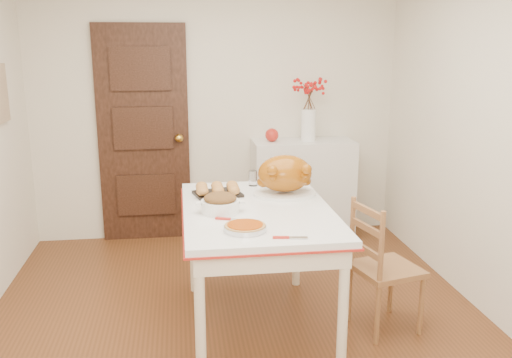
{
  "coord_description": "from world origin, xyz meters",
  "views": [
    {
      "loc": [
        -0.36,
        -3.32,
        1.89
      ],
      "look_at": [
        0.12,
        0.12,
        1.03
      ],
      "focal_mm": 38.76,
      "sensor_mm": 36.0,
      "label": 1
    }
  ],
  "objects": [
    {
      "name": "wall_back",
      "position": [
        0.0,
        2.0,
        1.25
      ],
      "size": [
        3.5,
        0.0,
        2.5
      ],
      "primitive_type": "cube",
      "color": "beige",
      "rests_on": "ground"
    },
    {
      "name": "apple",
      "position": [
        0.5,
        1.78,
        1.03
      ],
      "size": [
        0.13,
        0.13,
        0.13
      ],
      "primitive_type": "sphere",
      "color": "#B12117",
      "rests_on": "sideboard"
    },
    {
      "name": "door_back",
      "position": [
        -0.7,
        1.97,
        1.03
      ],
      "size": [
        0.85,
        0.06,
        2.06
      ],
      "primitive_type": "cube",
      "color": "black",
      "rests_on": "ground"
    },
    {
      "name": "turkey_platter",
      "position": [
        0.35,
        0.34,
        0.99
      ],
      "size": [
        0.45,
        0.36,
        0.28
      ],
      "primitive_type": null,
      "rotation": [
        0.0,
        0.0,
        0.01
      ],
      "color": "#965111",
      "rests_on": "kitchen_table"
    },
    {
      "name": "floor",
      "position": [
        0.0,
        0.0,
        0.0
      ],
      "size": [
        3.5,
        4.0,
        0.0
      ],
      "primitive_type": "cube",
      "color": "#4F2C14",
      "rests_on": "ground"
    },
    {
      "name": "wall_front",
      "position": [
        0.0,
        -2.0,
        1.25
      ],
      "size": [
        3.5,
        0.0,
        2.5
      ],
      "primitive_type": "cube",
      "color": "beige",
      "rests_on": "ground"
    },
    {
      "name": "kitchen_table",
      "position": [
        0.12,
        0.07,
        0.42
      ],
      "size": [
        0.97,
        1.41,
        0.85
      ],
      "primitive_type": null,
      "color": "white",
      "rests_on": "floor"
    },
    {
      "name": "stuffing_dish",
      "position": [
        -0.12,
        0.01,
        0.91
      ],
      "size": [
        0.37,
        0.33,
        0.12
      ],
      "primitive_type": null,
      "rotation": [
        0.0,
        0.0,
        0.32
      ],
      "color": "brown",
      "rests_on": "kitchen_table"
    },
    {
      "name": "carving_knife",
      "position": [
        -0.04,
        -0.17,
        0.85
      ],
      "size": [
        0.27,
        0.15,
        0.01
      ],
      "primitive_type": null,
      "rotation": [
        0.0,
        0.0,
        -0.34
      ],
      "color": "silver",
      "rests_on": "kitchen_table"
    },
    {
      "name": "pie_server",
      "position": [
        0.22,
        -0.53,
        0.85
      ],
      "size": [
        0.2,
        0.08,
        0.01
      ],
      "primitive_type": null,
      "rotation": [
        0.0,
        0.0,
        -0.14
      ],
      "color": "silver",
      "rests_on": "kitchen_table"
    },
    {
      "name": "drinking_glass",
      "position": [
        0.17,
        0.63,
        0.9
      ],
      "size": [
        0.07,
        0.07,
        0.11
      ],
      "primitive_type": "cylinder",
      "rotation": [
        0.0,
        0.0,
        0.1
      ],
      "color": "white",
      "rests_on": "kitchen_table"
    },
    {
      "name": "chair_oak",
      "position": [
        0.97,
        -0.06,
        0.45
      ],
      "size": [
        0.48,
        0.48,
        0.89
      ],
      "primitive_type": null,
      "rotation": [
        0.0,
        0.0,
        1.81
      ],
      "color": "olive",
      "rests_on": "floor"
    },
    {
      "name": "wall_right",
      "position": [
        1.75,
        0.0,
        1.25
      ],
      "size": [
        0.0,
        4.0,
        2.5
      ],
      "primitive_type": "cube",
      "color": "beige",
      "rests_on": "ground"
    },
    {
      "name": "sideboard",
      "position": [
        0.81,
        1.78,
        0.48
      ],
      "size": [
        0.97,
        0.43,
        0.97
      ],
      "primitive_type": "cube",
      "color": "silver",
      "rests_on": "floor"
    },
    {
      "name": "pumpkin_pie",
      "position": [
        -0.01,
        -0.36,
        0.87
      ],
      "size": [
        0.28,
        0.28,
        0.05
      ],
      "primitive_type": "cylinder",
      "rotation": [
        0.0,
        0.0,
        0.15
      ],
      "color": "#963200",
      "rests_on": "kitchen_table"
    },
    {
      "name": "rolls_tray",
      "position": [
        -0.11,
        0.4,
        0.89
      ],
      "size": [
        0.36,
        0.31,
        0.08
      ],
      "primitive_type": null,
      "rotation": [
        0.0,
        0.0,
        0.24
      ],
      "color": "#BC803B",
      "rests_on": "kitchen_table"
    },
    {
      "name": "shaker_pair",
      "position": [
        0.43,
        0.64,
        0.89
      ],
      "size": [
        0.09,
        0.05,
        0.08
      ],
      "primitive_type": null,
      "rotation": [
        0.0,
        0.0,
        -0.19
      ],
      "color": "white",
      "rests_on": "kitchen_table"
    },
    {
      "name": "berry_vase",
      "position": [
        0.86,
        1.78,
        1.28
      ],
      "size": [
        0.32,
        0.32,
        0.63
      ],
      "primitive_type": null,
      "color": "white",
      "rests_on": "sideboard"
    }
  ]
}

